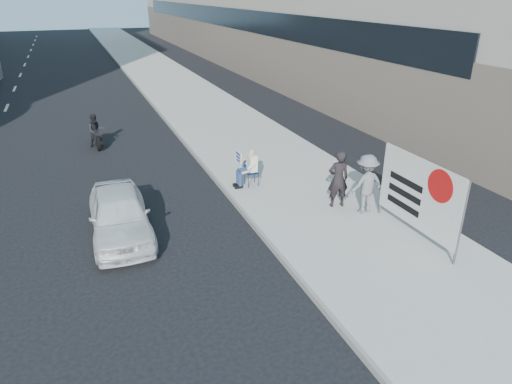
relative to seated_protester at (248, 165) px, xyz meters
name	(u,v)px	position (x,y,z in m)	size (l,w,h in m)	color
ground	(216,256)	(-2.29, -3.70, -0.87)	(160.00, 160.00, 0.00)	black
near_sidewalk	(184,93)	(1.71, 16.30, -0.80)	(5.00, 120.00, 0.15)	#A5A29A
seated_protester	(248,165)	(0.00, 0.00, 0.00)	(0.83, 1.12, 1.31)	navy
jogger	(366,184)	(2.50, -3.17, 0.17)	(1.16, 0.66, 1.79)	slate
pedestrian_woman	(338,179)	(1.96, -2.52, 0.16)	(0.65, 0.43, 1.78)	black
protest_banner	(419,194)	(2.87, -4.95, 0.53)	(0.08, 3.06, 2.20)	#4C4C4C
white_sedan_near	(120,214)	(-4.40, -1.70, -0.21)	(1.56, 3.87, 1.32)	white
motorcycle	(96,132)	(-4.41, 6.85, -0.24)	(0.74, 2.05, 1.42)	black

